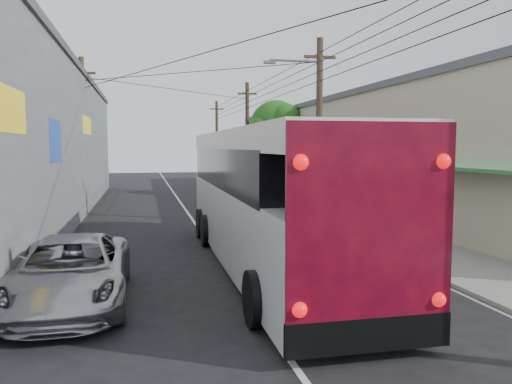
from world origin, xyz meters
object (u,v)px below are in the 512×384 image
Objects in this scene: coach_bus at (267,197)px; parked_suv at (260,195)px; parked_car_far at (226,178)px; pedestrian_far at (314,200)px; jeepney at (71,272)px; parked_car_mid at (235,187)px; pedestrian_near at (357,215)px.

coach_bus reaches higher than parked_suv.
pedestrian_far is at bearing -82.56° from parked_car_far.
parked_car_far is at bearing -64.58° from pedestrian_far.
jeepney is at bearing 71.41° from pedestrian_far.
coach_bus is at bearing -91.84° from parked_car_far.
coach_bus is 27.99m from parked_car_far.
parked_suv is (2.60, 11.78, -1.11)m from coach_bus.
pedestrian_near is at bearing -84.99° from parked_car_mid.
pedestrian_near is (1.60, -16.16, 0.21)m from parked_car_mid.
parked_car_far is at bearing 83.94° from parked_car_mid.
jeepney is 1.27× the size of parked_car_mid.
pedestrian_near is (9.20, 5.66, 0.18)m from jeepney.
parked_car_far reaches higher than jeepney.
parked_car_far is 24.60m from pedestrian_near.
pedestrian_far is (1.60, -11.49, 0.27)m from parked_car_mid.
parked_suv is at bearing -44.82° from pedestrian_far.
pedestrian_far is (9.20, 10.32, 0.24)m from jeepney.
parked_car_far is at bearing -105.59° from pedestrian_near.
coach_bus is 3.27× the size of parked_car_mid.
pedestrian_near is at bearing -74.08° from parked_suv.
parked_car_mid is at bearing -90.28° from parked_car_far.
parked_car_far is 2.89× the size of pedestrian_far.
parked_suv reaches higher than jeepney.
parked_suv reaches higher than parked_car_far.
parked_suv is at bearing -96.93° from pedestrian_near.
parked_suv is 7.55m from parked_car_mid.
parked_car_far is at bearing 92.52° from parked_suv.
jeepney is 3.08× the size of pedestrian_far.
parked_suv is 1.24× the size of parked_car_far.
coach_bus is 19.54m from parked_car_mid.
parked_car_mid is 11.61m from pedestrian_far.
coach_bus is at bearing 26.27° from jeepney.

